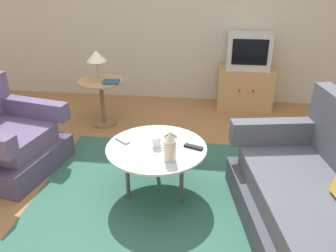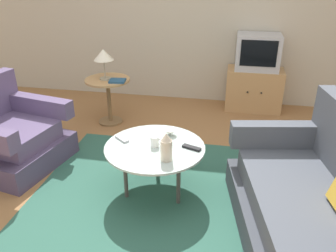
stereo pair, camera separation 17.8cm
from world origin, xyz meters
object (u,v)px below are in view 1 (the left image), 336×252
Objects in this scene: armchair at (4,142)px; tv_remote_silver at (122,140)px; coffee_table at (156,150)px; television at (248,51)px; vase at (170,147)px; book at (111,82)px; mug at (157,142)px; bowl at (170,132)px; tv_stand at (245,88)px; table_lamp at (96,57)px; couch at (326,215)px; side_table at (102,93)px; tv_remote_dark at (193,147)px.

armchair reaches higher than tv_remote_silver.
coffee_table is 2.41m from television.
book is (-0.89, 1.48, 0.02)m from vase.
armchair is 1.38m from book.
mug is (-0.14, 0.20, -0.07)m from vase.
bowl is at bearing 102.18° from armchair.
vase reaches higher than tv_stand.
table_lamp is at bearing 124.68° from coffee_table.
coffee_table is 1.69m from table_lamp.
vase is 1.95× the size of bowl.
couch is 2.91m from side_table.
coffee_table is at bearing -55.32° from table_lamp.
mug is 0.25m from bowl.
table_lamp reaches higher than tv_remote_silver.
tv_remote_silver is 0.74× the size of book.
bowl is at bearing -117.20° from tv_remote_silver.
armchair is at bearing -119.90° from table_lamp.
book is (-0.84, 1.04, 0.11)m from bowl.
coffee_table is 0.08m from mug.
book is (-1.68, -0.91, -0.21)m from television.
table_lamp reaches higher than mug.
television reaches higher than mug.
coffee_table is 0.33m from tv_remote_silver.
television is at bearing 67.07° from coffee_table.
table_lamp is 0.34m from book.
tv_remote_silver is (-0.41, -0.17, -0.02)m from bowl.
couch is at bearing -40.88° from side_table.
tv_remote_silver is at bearing 16.05° from tv_remote_dark.
table_lamp is at bearing -155.37° from television.
armchair is 1.41× the size of tv_stand.
tv_stand is 3.14× the size of vase.
mug is (-0.92, -2.17, 0.22)m from tv_stand.
table_lamp is at bearing -26.48° from tv_remote_dark.
bowl is 1.34m from book.
table_lamp reaches higher than bowl.
side_table is at bearing -25.81° from tv_remote_silver.
tv_remote_dark is (1.23, -1.34, 0.05)m from side_table.
side_table reaches higher than tv_stand.
couch is 11.73× the size of tv_remote_dark.
couch is at bearing 86.44° from armchair.
television reaches higher than bowl.
armchair is 5.20× the size of book.
couch reaches higher than coffee_table.
mug is (0.01, 0.00, 0.08)m from coffee_table.
couch reaches higher than tv_remote_dark.
armchair is 2.85× the size of table_lamp.
side_table reaches higher than bowl.
couch is 16.31× the size of bowl.
tv_stand reaches higher than mug.
armchair is 1.59m from coffee_table.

